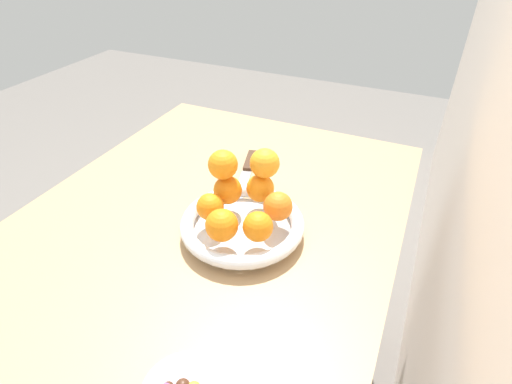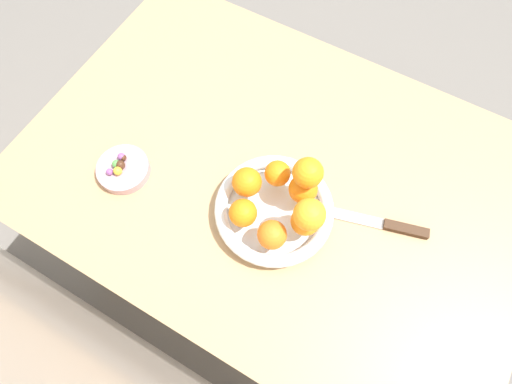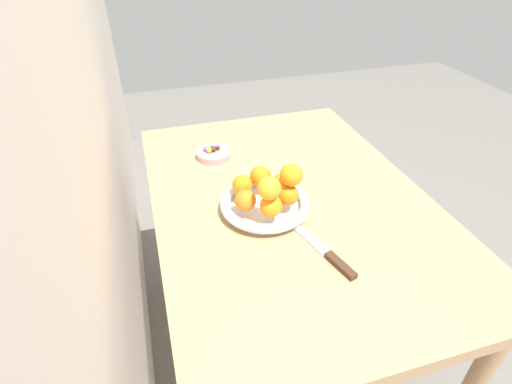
# 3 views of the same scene
# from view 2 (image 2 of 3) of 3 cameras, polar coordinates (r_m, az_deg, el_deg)

# --- Properties ---
(ground_plane) EXTENTS (6.00, 6.00, 0.00)m
(ground_plane) POSITION_cam_2_polar(r_m,az_deg,el_deg) (1.56, 1.64, -9.20)
(ground_plane) COLOR slate
(dining_table) EXTENTS (1.10, 0.76, 0.74)m
(dining_table) POSITION_cam_2_polar(r_m,az_deg,el_deg) (0.94, 2.68, 0.61)
(dining_table) COLOR tan
(dining_table) RESTS_ON ground_plane
(fruit_bowl) EXTENTS (0.24, 0.24, 0.04)m
(fruit_bowl) POSITION_cam_2_polar(r_m,az_deg,el_deg) (0.80, 2.60, -2.54)
(fruit_bowl) COLOR silver
(fruit_bowl) RESTS_ON dining_table
(candy_dish) EXTENTS (0.11, 0.11, 0.02)m
(candy_dish) POSITION_cam_2_polar(r_m,az_deg,el_deg) (0.90, -18.38, 3.08)
(candy_dish) COLOR #B28C99
(candy_dish) RESTS_ON dining_table
(orange_0) EXTENTS (0.06, 0.06, 0.06)m
(orange_0) POSITION_cam_2_polar(r_m,az_deg,el_deg) (0.74, 2.31, -6.12)
(orange_0) COLOR orange
(orange_0) RESTS_ON fruit_bowl
(orange_1) EXTENTS (0.06, 0.06, 0.06)m
(orange_1) POSITION_cam_2_polar(r_m,az_deg,el_deg) (0.75, 7.06, -4.12)
(orange_1) COLOR orange
(orange_1) RESTS_ON fruit_bowl
(orange_2) EXTENTS (0.06, 0.06, 0.06)m
(orange_2) POSITION_cam_2_polar(r_m,az_deg,el_deg) (0.78, 6.75, 0.41)
(orange_2) COLOR orange
(orange_2) RESTS_ON fruit_bowl
(orange_3) EXTENTS (0.05, 0.05, 0.05)m
(orange_3) POSITION_cam_2_polar(r_m,az_deg,el_deg) (0.79, 3.09, 2.67)
(orange_3) COLOR orange
(orange_3) RESTS_ON fruit_bowl
(orange_4) EXTENTS (0.06, 0.06, 0.06)m
(orange_4) POSITION_cam_2_polar(r_m,az_deg,el_deg) (0.78, -1.31, 1.42)
(orange_4) COLOR orange
(orange_4) RESTS_ON fruit_bowl
(orange_5) EXTENTS (0.05, 0.05, 0.05)m
(orange_5) POSITION_cam_2_polar(r_m,az_deg,el_deg) (0.75, -1.62, -3.14)
(orange_5) COLOR orange
(orange_5) RESTS_ON fruit_bowl
(orange_6) EXTENTS (0.06, 0.06, 0.06)m
(orange_6) POSITION_cam_2_polar(r_m,az_deg,el_deg) (0.73, 7.43, 2.74)
(orange_6) COLOR orange
(orange_6) RESTS_ON orange_2
(orange_7) EXTENTS (0.06, 0.06, 0.06)m
(orange_7) POSITION_cam_2_polar(r_m,az_deg,el_deg) (0.70, 7.65, -3.20)
(orange_7) COLOR orange
(orange_7) RESTS_ON orange_1
(candy_ball_0) EXTENTS (0.01, 0.01, 0.01)m
(candy_ball_0) POSITION_cam_2_polar(r_m,az_deg,el_deg) (0.88, -20.18, 2.71)
(candy_ball_0) COLOR #8C4C99
(candy_ball_0) RESTS_ON candy_dish
(candy_ball_1) EXTENTS (0.02, 0.02, 0.02)m
(candy_ball_1) POSITION_cam_2_polar(r_m,az_deg,el_deg) (0.88, -19.15, 2.86)
(candy_ball_1) COLOR gold
(candy_ball_1) RESTS_ON candy_dish
(candy_ball_2) EXTENTS (0.02, 0.02, 0.02)m
(candy_ball_2) POSITION_cam_2_polar(r_m,az_deg,el_deg) (0.88, -18.79, 3.70)
(candy_ball_2) COLOR #472819
(candy_ball_2) RESTS_ON candy_dish
(candy_ball_3) EXTENTS (0.01, 0.01, 0.01)m
(candy_ball_3) POSITION_cam_2_polar(r_m,az_deg,el_deg) (0.89, -18.46, 4.68)
(candy_ball_3) COLOR #472819
(candy_ball_3) RESTS_ON candy_dish
(candy_ball_4) EXTENTS (0.02, 0.02, 0.02)m
(candy_ball_4) POSITION_cam_2_polar(r_m,az_deg,el_deg) (0.89, -19.32, 3.80)
(candy_ball_4) COLOR #4C9947
(candy_ball_4) RESTS_ON candy_dish
(candy_ball_5) EXTENTS (0.02, 0.02, 0.02)m
(candy_ball_5) POSITION_cam_2_polar(r_m,az_deg,el_deg) (0.89, -18.66, 4.80)
(candy_ball_5) COLOR #8C4C99
(candy_ball_5) RESTS_ON candy_dish
(candy_ball_6) EXTENTS (0.02, 0.02, 0.02)m
(candy_ball_6) POSITION_cam_2_polar(r_m,az_deg,el_deg) (0.88, -18.65, 3.63)
(candy_ball_6) COLOR #472819
(candy_ball_6) RESTS_ON candy_dish
(knife) EXTENTS (0.26, 0.09, 0.01)m
(knife) POSITION_cam_2_polar(r_m,az_deg,el_deg) (0.85, 16.68, -4.17)
(knife) COLOR #3F2819
(knife) RESTS_ON dining_table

